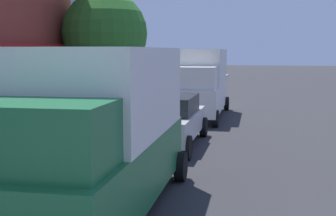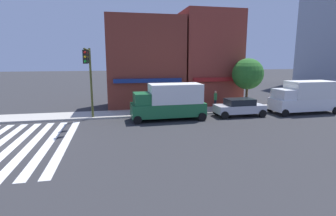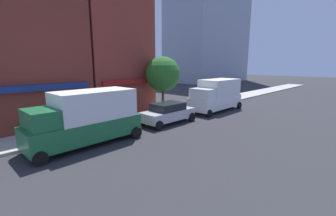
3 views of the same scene
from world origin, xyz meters
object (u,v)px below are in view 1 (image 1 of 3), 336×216
box_truck_white (198,82)px  pedestrian_green_top (58,113)px  street_tree (105,34)px  sedan_silver (168,119)px  box_truck_green (94,130)px

box_truck_white → pedestrian_green_top: bearing=156.0°
pedestrian_green_top → street_tree: bearing=39.8°
box_truck_white → pedestrian_green_top: box_truck_white is taller
sedan_silver → box_truck_white: box_truck_white is taller
box_truck_white → street_tree: street_tree is taller
sedan_silver → box_truck_white: 6.70m
box_truck_green → pedestrian_green_top: 6.40m
street_tree → box_truck_green: bearing=-162.1°
sedan_silver → pedestrian_green_top: 3.41m
sedan_silver → street_tree: street_tree is taller
box_truck_white → street_tree: bearing=147.1°
pedestrian_green_top → box_truck_green: bearing=-101.4°
sedan_silver → pedestrian_green_top: pedestrian_green_top is taller
box_truck_green → pedestrian_green_top: size_ratio=3.53×
box_truck_green → box_truck_white: same height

